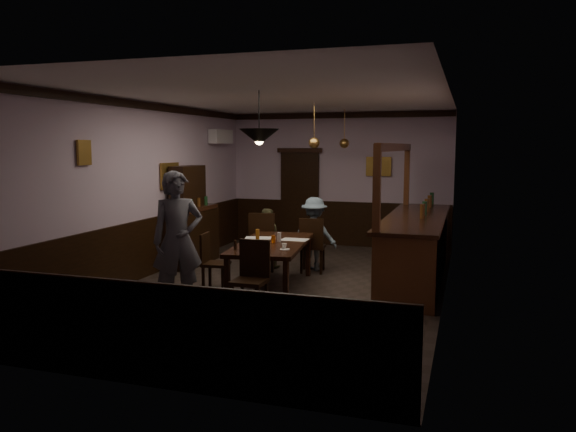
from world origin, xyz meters
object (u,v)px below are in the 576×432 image
at_px(chair_side, 211,259).
at_px(person_seated_left, 266,238).
at_px(pendant_brass_far, 344,143).
at_px(bar_counter, 416,246).
at_px(pendant_brass_mid, 314,143).
at_px(person_seated_right, 314,234).
at_px(soda_can, 273,239).
at_px(coffee_cup, 284,246).
at_px(pendant_iron, 259,137).
at_px(dining_table, 272,247).
at_px(chair_near, 252,274).
at_px(person_standing, 178,241).
at_px(chair_far_left, 263,239).
at_px(chair_far_right, 312,243).

distance_m(chair_side, person_seated_left, 1.81).
distance_m(chair_side, pendant_brass_far, 4.32).
relative_size(bar_counter, pendant_brass_far, 5.02).
height_order(chair_side, person_seated_left, person_seated_left).
bearing_deg(pendant_brass_mid, person_seated_right, -70.64).
relative_size(soda_can, pendant_brass_far, 0.15).
relative_size(coffee_cup, pendant_iron, 0.11).
distance_m(dining_table, pendant_brass_far, 3.78).
bearing_deg(chair_near, chair_side, 137.49).
xyz_separation_m(person_standing, soda_can, (0.93, 1.32, -0.15)).
bearing_deg(person_seated_right, pendant_iron, 96.40).
bearing_deg(soda_can, coffee_cup, -53.67).
bearing_deg(person_standing, soda_can, 15.52).
distance_m(chair_far_left, person_seated_right, 0.94).
relative_size(chair_far_left, person_standing, 0.56).
relative_size(dining_table, chair_far_right, 2.33).
xyz_separation_m(person_standing, coffee_cup, (1.25, 0.89, -0.16)).
relative_size(chair_far_right, chair_side, 1.10).
xyz_separation_m(chair_near, person_standing, (-1.06, -0.06, 0.41)).
relative_size(chair_near, coffee_cup, 12.45).
distance_m(chair_far_left, person_seated_left, 0.29).
relative_size(chair_side, coffee_cup, 11.21).
height_order(coffee_cup, soda_can, soda_can).
relative_size(chair_far_right, person_seated_right, 0.75).
relative_size(coffee_cup, pendant_brass_far, 0.10).
height_order(coffee_cup, bar_counter, bar_counter).
bearing_deg(chair_near, chair_far_right, 87.98).
bearing_deg(pendant_brass_mid, bar_counter, -12.73).
relative_size(chair_side, person_seated_right, 0.68).
relative_size(chair_far_right, person_standing, 0.52).
distance_m(bar_counter, pendant_brass_mid, 2.59).
relative_size(chair_side, person_standing, 0.47).
bearing_deg(dining_table, pendant_brass_mid, 83.54).
distance_m(person_seated_right, bar_counter, 1.86).
xyz_separation_m(chair_far_right, chair_side, (-1.18, -1.63, -0.05)).
xyz_separation_m(chair_side, pendant_iron, (0.99, -0.48, 1.88)).
distance_m(person_seated_left, coffee_cup, 2.22).
relative_size(bar_counter, pendant_iron, 5.49).
bearing_deg(chair_near, dining_table, 98.10).
relative_size(chair_far_right, bar_counter, 0.24).
bearing_deg(pendant_brass_mid, person_standing, -109.14).
bearing_deg(chair_far_right, bar_counter, 172.54).
bearing_deg(pendant_brass_far, chair_far_right, -93.02).
distance_m(dining_table, person_seated_left, 1.62).
xyz_separation_m(chair_far_left, person_standing, (-0.29, -2.57, 0.37)).
xyz_separation_m(chair_near, person_seated_right, (0.08, 2.90, 0.12)).
height_order(chair_side, bar_counter, bar_counter).
xyz_separation_m(person_seated_left, pendant_brass_mid, (0.84, 0.27, 1.74)).
height_order(dining_table, pendant_brass_mid, pendant_brass_mid).
xyz_separation_m(chair_far_left, pendant_brass_mid, (0.80, 0.55, 1.71)).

